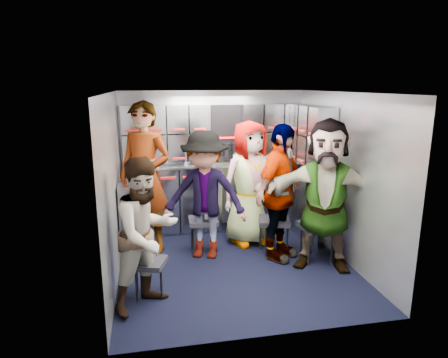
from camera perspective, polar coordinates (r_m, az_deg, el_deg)
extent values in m
plane|color=black|center=(5.12, 1.43, -11.97)|extent=(3.00, 3.00, 0.00)
cube|color=#90949D|center=(6.20, -1.49, 2.80)|extent=(2.80, 0.04, 2.10)
cube|color=#90949D|center=(4.67, -15.52, -1.26)|extent=(0.04, 3.00, 2.10)
cube|color=#90949D|center=(5.24, 16.63, 0.24)|extent=(0.04, 3.00, 2.10)
cube|color=silver|center=(4.62, 1.59, 12.25)|extent=(2.80, 3.00, 0.02)
cube|color=#9498A3|center=(6.13, -1.13, -2.67)|extent=(2.68, 0.38, 0.99)
cube|color=#9498A3|center=(5.35, -12.46, -5.42)|extent=(0.38, 0.76, 0.99)
cube|color=silver|center=(6.00, -1.16, 2.11)|extent=(2.68, 0.42, 0.03)
cube|color=#9498A3|center=(5.99, -1.28, 6.68)|extent=(2.68, 0.28, 0.82)
cube|color=#9498A3|center=(5.72, 12.37, 6.05)|extent=(0.28, 1.00, 0.82)
cube|color=#9498A3|center=(5.84, 12.27, -3.76)|extent=(0.28, 1.20, 1.00)
cube|color=#B41611|center=(5.84, -0.81, 0.43)|extent=(2.60, 0.02, 0.03)
cube|color=black|center=(4.32, -10.80, -11.66)|extent=(0.43, 0.42, 0.05)
cylinder|color=black|center=(4.32, -12.40, -14.72)|extent=(0.02, 0.02, 0.36)
cylinder|color=black|center=(4.32, -8.93, -14.58)|extent=(0.02, 0.02, 0.36)
cylinder|color=black|center=(4.51, -12.34, -13.43)|extent=(0.02, 0.02, 0.36)
cylinder|color=black|center=(4.51, -9.05, -13.30)|extent=(0.02, 0.02, 0.36)
cube|color=black|center=(5.34, -2.99, -5.99)|extent=(0.39, 0.38, 0.06)
cylinder|color=black|center=(5.29, -4.29, -8.74)|extent=(0.02, 0.02, 0.40)
cylinder|color=black|center=(5.33, -1.28, -8.55)|extent=(0.02, 0.02, 0.40)
cylinder|color=black|center=(5.52, -4.59, -7.82)|extent=(0.02, 0.02, 0.40)
cylinder|color=black|center=(5.55, -1.70, -7.64)|extent=(0.02, 0.02, 0.40)
cube|color=black|center=(5.78, 3.13, -3.99)|extent=(0.48, 0.46, 0.07)
cylinder|color=black|center=(5.70, 1.91, -6.81)|extent=(0.03, 0.03, 0.44)
cylinder|color=black|center=(5.78, 4.93, -6.59)|extent=(0.03, 0.03, 0.44)
cylinder|color=black|center=(5.95, 1.33, -5.94)|extent=(0.03, 0.03, 0.44)
cylinder|color=black|center=(6.02, 4.24, -5.74)|extent=(0.03, 0.03, 0.44)
cube|color=black|center=(5.32, 7.18, -5.96)|extent=(0.48, 0.47, 0.06)
cylinder|color=black|center=(5.25, 6.00, -8.88)|extent=(0.02, 0.02, 0.42)
cylinder|color=black|center=(5.34, 9.03, -8.59)|extent=(0.02, 0.02, 0.42)
cylinder|color=black|center=(5.47, 5.24, -7.91)|extent=(0.02, 0.02, 0.42)
cylinder|color=black|center=(5.56, 8.15, -7.65)|extent=(0.02, 0.02, 0.42)
cube|color=black|center=(5.18, 13.18, -6.54)|extent=(0.46, 0.44, 0.07)
cylinder|color=black|center=(5.09, 12.05, -9.71)|extent=(0.03, 0.03, 0.44)
cylinder|color=black|center=(5.22, 15.18, -9.33)|extent=(0.03, 0.03, 0.44)
cylinder|color=black|center=(5.32, 10.94, -8.65)|extent=(0.03, 0.03, 0.44)
cylinder|color=black|center=(5.43, 13.97, -8.32)|extent=(0.03, 0.03, 0.44)
imported|color=black|center=(5.30, -11.21, 0.11)|extent=(0.87, 0.78, 1.99)
imported|color=black|center=(4.01, -11.02, -7.74)|extent=(0.94, 0.92, 1.53)
imported|color=black|center=(5.05, -2.76, -2.37)|extent=(1.21, 0.94, 1.64)
imported|color=black|center=(5.51, 3.64, -0.62)|extent=(0.96, 0.76, 1.72)
imported|color=black|center=(5.03, 7.95, -2.01)|extent=(1.03, 1.00, 1.73)
imported|color=black|center=(4.89, 14.31, -2.25)|extent=(1.75, 1.22, 1.82)
cylinder|color=white|center=(5.87, -5.49, 3.11)|extent=(0.06, 0.06, 0.24)
cylinder|color=white|center=(5.91, -2.18, 3.34)|extent=(0.06, 0.06, 0.26)
cylinder|color=white|center=(5.99, 1.95, 3.36)|extent=(0.06, 0.06, 0.23)
cylinder|color=beige|center=(5.85, -9.73, 2.28)|extent=(0.08, 0.08, 0.10)
cylinder|color=beige|center=(6.23, 9.33, 2.98)|extent=(0.08, 0.08, 0.11)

